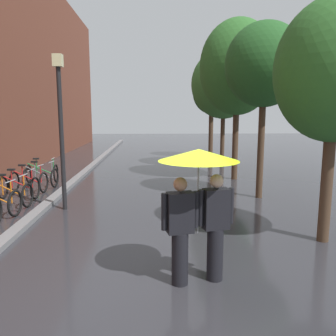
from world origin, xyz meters
TOP-DOWN VIEW (x-y plane):
  - ground_plane at (0.00, 0.00)m, footprint 80.00×80.00m
  - kerb_strip at (-3.20, 10.00)m, footprint 0.30×36.00m
  - street_tree_0 at (3.41, 1.46)m, footprint 2.34×2.34m
  - street_tree_1 at (3.22, 5.21)m, footprint 2.37×2.37m
  - street_tree_2 at (3.16, 8.27)m, footprint 2.94×2.94m
  - street_tree_3 at (3.32, 11.59)m, footprint 3.16×3.16m
  - street_tree_4 at (3.36, 15.23)m, footprint 2.25×2.25m
  - parked_bicycle_2 at (-4.21, 4.41)m, footprint 1.15×0.81m
  - parked_bicycle_3 at (-4.32, 5.34)m, footprint 1.12×0.77m
  - parked_bicycle_4 at (-4.33, 6.23)m, footprint 1.15×0.81m
  - parked_bicycle_5 at (-4.20, 7.05)m, footprint 1.14×0.80m
  - parked_bicycle_6 at (-4.42, 7.95)m, footprint 1.12×0.77m
  - couple_under_umbrella at (0.56, -0.15)m, footprint 1.23×1.23m
  - street_lamp_post at (-2.60, 4.11)m, footprint 0.24×0.24m

SIDE VIEW (x-z plane):
  - ground_plane at x=0.00m, z-range 0.00..0.00m
  - kerb_strip at x=-3.20m, z-range 0.00..0.12m
  - parked_bicycle_2 at x=-4.21m, z-range -0.10..0.86m
  - parked_bicycle_3 at x=-4.32m, z-range -0.10..0.86m
  - parked_bicycle_4 at x=-4.33m, z-range -0.10..0.86m
  - parked_bicycle_5 at x=-4.20m, z-range -0.10..0.86m
  - parked_bicycle_6 at x=-4.42m, z-range -0.10..0.86m
  - couple_under_umbrella at x=0.56m, z-range 0.40..2.52m
  - street_lamp_post at x=-2.60m, z-range 0.36..4.53m
  - street_tree_0 at x=3.41m, z-range 1.02..5.89m
  - street_tree_4 at x=3.36m, z-range 1.27..6.48m
  - street_tree_3 at x=3.32m, z-range 1.18..6.92m
  - street_tree_1 at x=3.22m, z-range 1.39..6.74m
  - street_tree_2 at x=3.16m, z-range 1.27..7.52m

